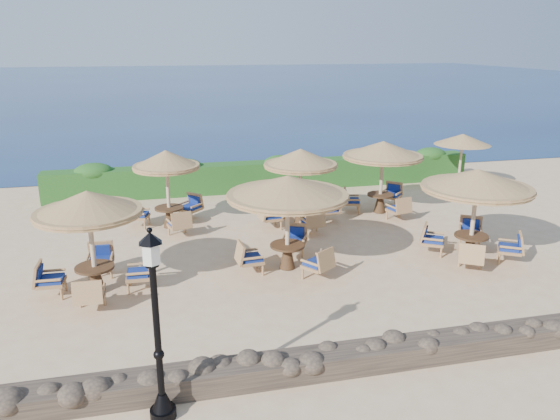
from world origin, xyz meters
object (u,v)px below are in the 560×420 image
object	(u,v)px
cafe_set_2	(476,195)
extra_parasol	(463,140)
lamp_post	(157,335)
cafe_set_0	(90,226)
cafe_set_3	(167,177)
cafe_set_4	(300,176)
cafe_set_1	(288,199)
cafe_set_5	(382,161)

from	to	relation	value
cafe_set_2	extra_parasol	bearing A→B (deg)	61.79
lamp_post	cafe_set_0	xyz separation A→B (m)	(-1.48, 5.25, 0.22)
cafe_set_0	cafe_set_3	size ratio (longest dim) A/B	1.05
cafe_set_4	cafe_set_3	bearing A→B (deg)	169.90
cafe_set_0	cafe_set_2	bearing A→B (deg)	-0.57
cafe_set_2	cafe_set_3	size ratio (longest dim) A/B	1.16
cafe_set_1	cafe_set_3	xyz separation A→B (m)	(-3.03, 4.32, -0.27)
cafe_set_1	cafe_set_5	world-z (taller)	same
extra_parasol	cafe_set_2	size ratio (longest dim) A/B	0.77
extra_parasol	cafe_set_5	size ratio (longest dim) A/B	0.83
lamp_post	cafe_set_1	world-z (taller)	lamp_post
cafe_set_3	cafe_set_1	bearing A→B (deg)	-54.94
extra_parasol	cafe_set_3	bearing A→B (deg)	-170.36
cafe_set_4	cafe_set_5	distance (m)	3.32
cafe_set_0	cafe_set_3	xyz separation A→B (m)	(2.01, 4.70, -0.03)
extra_parasol	cafe_set_3	distance (m)	12.25
extra_parasol	cafe_set_2	world-z (taller)	cafe_set_2
cafe_set_0	lamp_post	bearing A→B (deg)	-74.25
cafe_set_3	cafe_set_4	bearing A→B (deg)	-10.10
cafe_set_1	cafe_set_4	size ratio (longest dim) A/B	1.16
cafe_set_1	cafe_set_2	distance (m)	5.39
cafe_set_2	cafe_set_0	bearing A→B (deg)	179.43
extra_parasol	cafe_set_3	world-z (taller)	cafe_set_3
cafe_set_1	cafe_set_5	distance (m)	6.24
extra_parasol	cafe_set_1	size ratio (longest dim) A/B	0.72
extra_parasol	cafe_set_5	bearing A→B (deg)	-154.47
cafe_set_3	lamp_post	bearing A→B (deg)	-93.03
extra_parasol	cafe_set_3	xyz separation A→B (m)	(-12.07, -2.05, -0.43)
cafe_set_0	cafe_set_5	xyz separation A→B (m)	(9.62, 4.61, 0.16)
cafe_set_3	cafe_set_4	xyz separation A→B (m)	(4.36, -0.78, -0.01)
lamp_post	cafe_set_4	bearing A→B (deg)	61.93
cafe_set_0	cafe_set_2	distance (m)	10.41
lamp_post	cafe_set_3	distance (m)	9.96
cafe_set_3	cafe_set_5	distance (m)	7.61
lamp_post	extra_parasol	bearing A→B (deg)	43.60
lamp_post	cafe_set_1	bearing A→B (deg)	57.68
cafe_set_5	cafe_set_3	bearing A→B (deg)	179.39
cafe_set_3	cafe_set_5	size ratio (longest dim) A/B	0.93
extra_parasol	cafe_set_1	distance (m)	11.06
extra_parasol	cafe_set_2	bearing A→B (deg)	-118.21
cafe_set_0	cafe_set_1	world-z (taller)	same
extra_parasol	cafe_set_0	bearing A→B (deg)	-154.40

